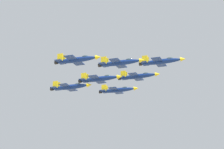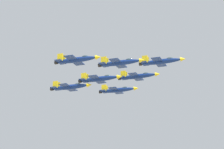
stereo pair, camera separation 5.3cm
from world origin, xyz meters
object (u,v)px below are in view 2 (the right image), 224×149
(jet_lead, at_px, (161,61))
(jet_right_outer, at_px, (77,60))
(jet_right_wingman, at_px, (120,63))
(jet_left_outer, at_px, (118,90))
(jet_slot_rear, at_px, (99,79))
(jet_left_wingman, at_px, (138,76))
(jet_trailing, at_px, (70,87))

(jet_lead, xyz_separation_m, jet_right_outer, (29.94, -14.60, -3.34))
(jet_right_wingman, xyz_separation_m, jet_left_outer, (-24.56, -24.60, -0.47))
(jet_right_wingman, distance_m, jet_slot_rear, 16.74)
(jet_left_wingman, distance_m, jet_left_outer, 16.74)
(jet_left_wingman, height_order, jet_right_wingman, jet_left_wingman)
(jet_left_wingman, xyz_separation_m, jet_right_wingman, (19.76, 8.65, -1.22))
(jet_trailing, bearing_deg, jet_right_outer, -59.52)
(jet_left_wingman, bearing_deg, jet_trailing, -156.60)
(jet_slot_rear, bearing_deg, jet_right_wingman, -40.60)
(jet_trailing, bearing_deg, jet_slot_rear, 0.01)
(jet_right_wingman, xyz_separation_m, jet_right_outer, (14.97, -7.30, -0.87))
(jet_left_outer, bearing_deg, jet_slot_rear, -90.81)
(jet_slot_rear, height_order, jet_trailing, jet_slot_rear)
(jet_left_outer, bearing_deg, jet_lead, -41.18)
(jet_lead, xyz_separation_m, jet_left_outer, (-9.59, -31.90, -2.94))
(jet_lead, relative_size, jet_right_wingman, 1.00)
(jet_lead, relative_size, jet_left_outer, 1.00)
(jet_slot_rear, bearing_deg, jet_left_outer, 89.77)
(jet_right_wingman, relative_size, jet_trailing, 0.99)
(jet_right_outer, distance_m, jet_trailing, 25.19)
(jet_lead, bearing_deg, jet_left_wingman, 138.69)
(jet_left_wingman, bearing_deg, jet_right_outer, -111.04)
(jet_trailing, bearing_deg, jet_left_outer, 59.55)
(jet_right_wingman, bearing_deg, jet_trailing, 156.43)
(jet_lead, height_order, jet_left_wingman, jet_lead)
(jet_right_wingman, bearing_deg, jet_left_wingman, 89.45)
(jet_lead, distance_m, jet_trailing, 38.57)
(jet_right_outer, bearing_deg, jet_slot_rear, 89.66)
(jet_left_wingman, xyz_separation_m, jet_slot_rear, (14.97, -7.30, -2.88))
(jet_right_wingman, relative_size, jet_right_outer, 1.01)
(jet_right_outer, relative_size, jet_trailing, 0.98)
(jet_right_outer, bearing_deg, jet_lead, 40.02)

